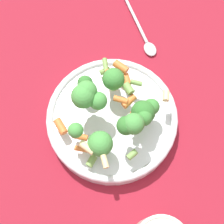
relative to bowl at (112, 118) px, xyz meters
The scene contains 4 objects.
ground_plane 0.02m from the bowl, ahead, with size 3.00×3.00×0.00m, color maroon.
bowl is the anchor object (origin of this frame).
pasta_salad 0.07m from the bowl, 137.89° to the right, with size 0.20×0.19×0.09m.
spoon 0.22m from the bowl, 31.34° to the left, with size 0.08×0.18×0.01m.
Camera 1 is at (-0.13, -0.16, 0.59)m, focal length 50.00 mm.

